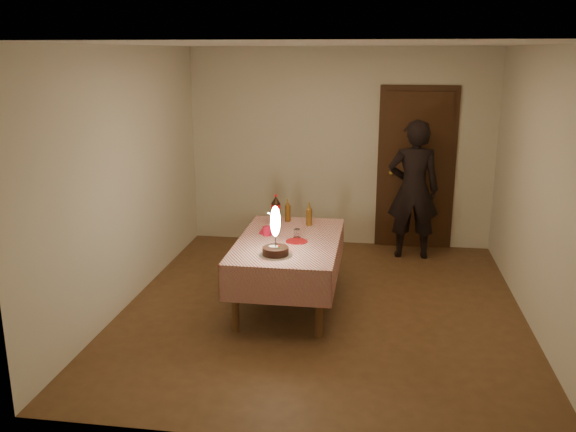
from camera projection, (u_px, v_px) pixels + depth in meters
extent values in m
cube|color=brown|center=(322.00, 308.00, 6.23)|extent=(4.00, 4.50, 0.01)
cube|color=beige|center=(340.00, 148.00, 8.04)|extent=(4.00, 0.04, 2.60)
cube|color=beige|center=(291.00, 259.00, 3.74)|extent=(4.00, 0.04, 2.60)
cube|color=beige|center=(128.00, 177.00, 6.18)|extent=(0.04, 4.50, 2.60)
cube|color=beige|center=(541.00, 190.00, 5.60)|extent=(0.04, 4.50, 2.60)
cube|color=silver|center=(326.00, 44.00, 5.55)|extent=(4.00, 4.50, 0.04)
cube|color=#472814|center=(416.00, 171.00, 7.94)|extent=(0.85, 0.05, 2.05)
sphere|color=#B28C33|center=(391.00, 173.00, 7.94)|extent=(0.06, 0.06, 0.06)
cube|color=brown|center=(289.00, 242.00, 6.19)|extent=(0.90, 1.60, 0.04)
cylinder|color=brown|center=(235.00, 299.00, 5.63)|extent=(0.07, 0.07, 0.64)
cylinder|color=brown|center=(319.00, 304.00, 5.51)|extent=(0.07, 0.07, 0.64)
cylinder|color=brown|center=(265.00, 250.00, 7.04)|extent=(0.07, 0.07, 0.64)
cylinder|color=brown|center=(332.00, 253.00, 6.93)|extent=(0.07, 0.07, 0.64)
cube|color=silver|center=(289.00, 240.00, 6.18)|extent=(1.02, 1.72, 0.01)
cube|color=silver|center=(275.00, 287.00, 5.41)|extent=(1.02, 0.01, 0.34)
cube|color=silver|center=(300.00, 233.00, 7.04)|extent=(1.02, 0.01, 0.34)
cube|color=silver|center=(241.00, 254.00, 6.30)|extent=(0.01, 1.72, 0.34)
cube|color=silver|center=(338.00, 259.00, 6.16)|extent=(0.01, 1.72, 0.34)
cylinder|color=white|center=(276.00, 255.00, 5.70)|extent=(0.31, 0.31, 0.01)
cylinder|color=black|center=(276.00, 251.00, 5.69)|extent=(0.24, 0.24, 0.07)
cylinder|color=white|center=(274.00, 246.00, 5.69)|extent=(0.07, 0.07, 0.00)
sphere|color=red|center=(279.00, 246.00, 5.66)|extent=(0.02, 0.02, 0.02)
cube|color=#19721E|center=(280.00, 248.00, 5.65)|extent=(0.02, 0.01, 0.00)
cube|color=#19721E|center=(278.00, 248.00, 5.65)|extent=(0.01, 0.02, 0.00)
cylinder|color=#262628|center=(275.00, 241.00, 5.66)|extent=(0.01, 0.01, 0.12)
ellipsoid|color=#FFF2BF|center=(275.00, 221.00, 5.61)|extent=(0.09, 0.09, 0.29)
sphere|color=white|center=(275.00, 233.00, 5.64)|extent=(0.04, 0.04, 0.04)
cylinder|color=#A70B12|center=(297.00, 241.00, 6.10)|extent=(0.22, 0.22, 0.01)
cylinder|color=red|center=(267.00, 231.00, 6.29)|extent=(0.08, 0.08, 0.10)
cylinder|color=silver|center=(297.00, 233.00, 6.23)|extent=(0.07, 0.07, 0.09)
cube|color=#B9152F|center=(267.00, 232.00, 6.40)|extent=(0.15, 0.15, 0.02)
cylinder|color=black|center=(276.00, 213.00, 6.77)|extent=(0.10, 0.10, 0.22)
cylinder|color=red|center=(276.00, 207.00, 6.75)|extent=(0.10, 0.10, 0.07)
cone|color=black|center=(276.00, 200.00, 6.73)|extent=(0.10, 0.10, 0.08)
cylinder|color=red|center=(276.00, 196.00, 6.72)|extent=(0.03, 0.03, 0.02)
cylinder|color=#5E3910|center=(288.00, 213.00, 6.81)|extent=(0.06, 0.06, 0.18)
cone|color=#5E3910|center=(288.00, 203.00, 6.78)|extent=(0.06, 0.06, 0.06)
cylinder|color=olive|center=(288.00, 200.00, 6.77)|extent=(0.02, 0.02, 0.02)
cylinder|color=#5E3910|center=(309.00, 217.00, 6.65)|extent=(0.06, 0.06, 0.18)
cone|color=#5E3910|center=(309.00, 207.00, 6.62)|extent=(0.06, 0.06, 0.06)
cylinder|color=olive|center=(309.00, 204.00, 6.61)|extent=(0.02, 0.02, 0.02)
imported|color=black|center=(413.00, 190.00, 7.57)|extent=(0.65, 0.44, 1.74)
cube|color=black|center=(415.00, 139.00, 7.53)|extent=(0.13, 0.09, 0.10)
cylinder|color=black|center=(415.00, 138.00, 7.61)|extent=(0.08, 0.08, 0.08)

